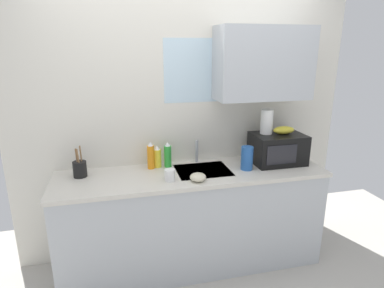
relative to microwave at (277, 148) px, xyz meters
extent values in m
cube|color=silver|center=(-0.82, 0.30, 0.21)|extent=(3.08, 0.10, 2.50)
cube|color=#B2B7BC|center=(-0.15, 0.09, 0.75)|extent=(0.83, 0.32, 0.62)
cube|color=silver|center=(-0.71, 0.26, 0.69)|extent=(0.56, 0.02, 0.55)
cube|color=#B2B7BC|center=(-0.82, -0.05, -0.60)|extent=(2.28, 0.60, 0.86)
cube|color=beige|center=(-0.82, -0.05, -0.15)|extent=(2.31, 0.63, 0.03)
cube|color=#9EA0A5|center=(-0.71, -0.03, -0.21)|extent=(0.46, 0.38, 0.14)
cylinder|color=#B2B5BA|center=(-0.71, 0.19, -0.03)|extent=(0.03, 0.03, 0.21)
cube|color=black|center=(0.00, 0.00, 0.00)|extent=(0.46, 0.34, 0.27)
cube|color=black|center=(-0.05, -0.17, 0.00)|extent=(0.28, 0.01, 0.17)
ellipsoid|color=gold|center=(0.05, 0.00, 0.17)|extent=(0.20, 0.11, 0.07)
cylinder|color=white|center=(-0.10, 0.05, 0.24)|extent=(0.11, 0.11, 0.22)
cylinder|color=green|center=(-0.99, 0.13, -0.04)|extent=(0.06, 0.06, 0.19)
cone|color=white|center=(-0.99, 0.13, 0.07)|extent=(0.05, 0.05, 0.04)
cylinder|color=yellow|center=(-1.09, 0.15, -0.05)|extent=(0.07, 0.07, 0.16)
cone|color=white|center=(-1.09, 0.15, 0.04)|extent=(0.05, 0.05, 0.04)
cylinder|color=orange|center=(-1.15, 0.12, -0.03)|extent=(0.06, 0.06, 0.21)
cone|color=white|center=(-1.15, 0.12, 0.09)|extent=(0.05, 0.05, 0.04)
cylinder|color=#2659A5|center=(-0.34, -0.10, -0.03)|extent=(0.10, 0.10, 0.21)
cylinder|color=white|center=(-1.03, -0.19, -0.09)|extent=(0.08, 0.08, 0.09)
cylinder|color=black|center=(-1.74, 0.07, -0.07)|extent=(0.11, 0.11, 0.13)
cylinder|color=olive|center=(-1.75, 0.07, 0.01)|extent=(0.02, 0.02, 0.20)
cylinder|color=olive|center=(-1.72, 0.08, 0.02)|extent=(0.02, 0.02, 0.22)
cylinder|color=olive|center=(-1.74, 0.05, 0.01)|extent=(0.03, 0.02, 0.21)
ellipsoid|color=beige|center=(-0.81, -0.25, -0.10)|extent=(0.13, 0.13, 0.06)
camera|label=1|loc=(-1.44, -2.57, 0.89)|focal=30.48mm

